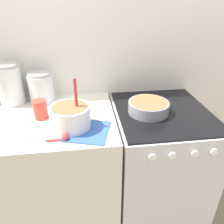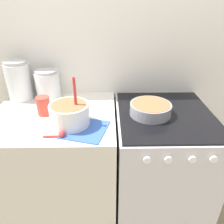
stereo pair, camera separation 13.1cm
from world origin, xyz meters
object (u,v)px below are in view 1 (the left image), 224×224
Objects in this scene: storage_jar_left at (11,87)px; tin_can at (40,109)px; stove at (156,163)px; baking_pan at (148,107)px; storage_jar_middle at (42,90)px; mixing_bowl at (70,116)px.

tin_can is at bearing -47.43° from storage_jar_left.
stove is 0.50m from baking_pan.
baking_pan is 2.17× the size of tin_can.
baking_pan is 0.74m from storage_jar_middle.
storage_jar_middle is (-0.21, 0.38, 0.01)m from mixing_bowl.
storage_jar_middle is 1.78× the size of tin_can.
tin_can is (-0.77, -0.00, 0.51)m from stove.
stove is 3.28× the size of storage_jar_left.
storage_jar_left reaches higher than storage_jar_middle.
baking_pan is (0.48, 0.12, -0.03)m from mixing_bowl.
stove is 0.80m from mixing_bowl.
mixing_bowl reaches higher than stove.
stove is 7.63× the size of tin_can.
mixing_bowl is at bearing -35.17° from tin_can.
mixing_bowl reaches higher than baking_pan.
stove is 3.51× the size of baking_pan.
stove is 1.00m from storage_jar_middle.
tin_can is (-0.18, 0.13, -0.02)m from mixing_bowl.
baking_pan is 0.67m from tin_can.
mixing_bowl reaches higher than storage_jar_left.
mixing_bowl reaches higher than storage_jar_middle.
storage_jar_middle reaches higher than tin_can.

